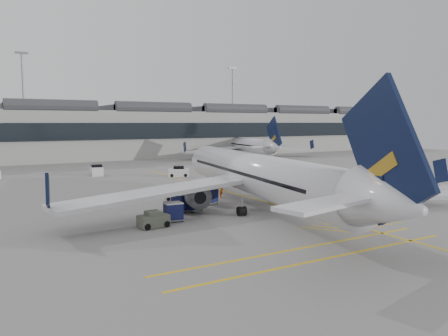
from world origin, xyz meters
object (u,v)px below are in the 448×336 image
ramp_agent_b (214,193)px  belt_loader (179,195)px  airliner_main (260,176)px  ramp_agent_a (221,190)px  pushback_tug (153,220)px  baggage_cart_a (209,195)px

ramp_agent_b → belt_loader: bearing=-79.9°
airliner_main → ramp_agent_a: 8.25m
pushback_tug → ramp_agent_a: bearing=33.2°
baggage_cart_a → pushback_tug: size_ratio=0.78×
belt_loader → baggage_cart_a: 4.45m
baggage_cart_a → belt_loader: bearing=90.1°
belt_loader → ramp_agent_b: 4.30m
ramp_agent_a → ramp_agent_b: ramp_agent_b is taller
baggage_cart_a → ramp_agent_a: size_ratio=1.17×
belt_loader → baggage_cart_a: size_ratio=2.34×
baggage_cart_a → ramp_agent_a: bearing=21.7°
ramp_agent_b → baggage_cart_a: bearing=9.0°
pushback_tug → airliner_main: bearing=1.9°
airliner_main → ramp_agent_a: bearing=98.5°
ramp_agent_b → airliner_main: bearing=79.5°
belt_loader → baggage_cart_a: bearing=-54.0°
ramp_agent_a → pushback_tug: bearing=165.7°
pushback_tug → ramp_agent_b: bearing=31.5°
baggage_cart_a → airliner_main: bearing=-82.3°
airliner_main → ramp_agent_b: bearing=117.2°
belt_loader → ramp_agent_a: (4.63, -1.33, 0.31)m
ramp_agent_b → pushback_tug: size_ratio=0.75×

